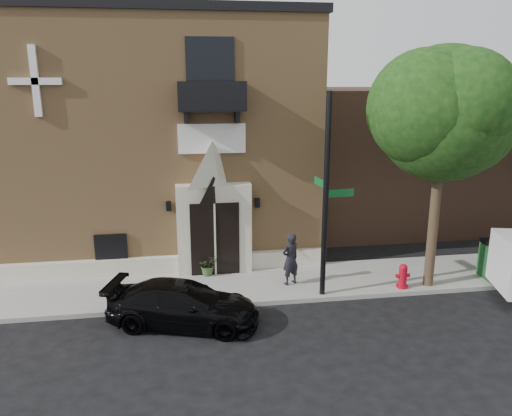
{
  "coord_description": "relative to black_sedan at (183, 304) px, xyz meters",
  "views": [
    {
      "loc": [
        -2.1,
        -14.08,
        6.94
      ],
      "look_at": [
        0.38,
        2.0,
        2.65
      ],
      "focal_mm": 35.0,
      "sensor_mm": 36.0,
      "label": 1
    }
  ],
  "objects": [
    {
      "name": "black_sedan",
      "position": [
        0.0,
        0.0,
        0.0
      ],
      "size": [
        4.68,
        2.93,
        1.26
      ],
      "primitive_type": "imported",
      "rotation": [
        0.0,
        0.0,
        1.28
      ],
      "color": "black",
      "rests_on": "ground"
    },
    {
      "name": "pedestrian_near",
      "position": [
        3.59,
        2.07,
        0.41
      ],
      "size": [
        0.77,
        0.67,
        1.78
      ],
      "primitive_type": "imported",
      "rotation": [
        0.0,
        0.0,
        3.6
      ],
      "color": "black",
      "rests_on": "sidewalk"
    },
    {
      "name": "ground",
      "position": [
        2.17,
        0.84,
        -0.63
      ],
      "size": [
        120.0,
        120.0,
        0.0
      ],
      "primitive_type": "plane",
      "color": "black",
      "rests_on": "ground"
    },
    {
      "name": "planter",
      "position": [
        0.89,
        3.27,
        -0.1
      ],
      "size": [
        0.83,
        0.77,
        0.76
      ],
      "primitive_type": "imported",
      "rotation": [
        0.0,
        0.0,
        0.32
      ],
      "color": "#3D592C",
      "rests_on": "sidewalk"
    },
    {
      "name": "street_tree_left",
      "position": [
        8.19,
        1.18,
        5.23
      ],
      "size": [
        4.97,
        4.38,
        7.77
      ],
      "color": "#38281C",
      "rests_on": "sidewalk"
    },
    {
      "name": "church",
      "position": [
        -0.82,
        8.79,
        4.0
      ],
      "size": [
        12.2,
        11.01,
        9.3
      ],
      "color": "tan",
      "rests_on": "ground"
    },
    {
      "name": "sidewalk",
      "position": [
        3.17,
        2.34,
        -0.56
      ],
      "size": [
        42.0,
        3.0,
        0.15
      ],
      "primitive_type": "cube",
      "color": "gray",
      "rests_on": "ground"
    },
    {
      "name": "street_sign",
      "position": [
        4.46,
        1.14,
        2.74
      ],
      "size": [
        1.05,
        1.02,
        6.4
      ],
      "rotation": [
        0.0,
        0.0,
        0.1
      ],
      "color": "black",
      "rests_on": "sidewalk"
    },
    {
      "name": "fire_hydrant",
      "position": [
        7.21,
        1.2,
        -0.08
      ],
      "size": [
        0.47,
        0.38,
        0.83
      ],
      "color": "#A5091A",
      "rests_on": "sidewalk"
    },
    {
      "name": "neighbour_building",
      "position": [
        14.17,
        9.84,
        2.57
      ],
      "size": [
        18.0,
        8.0,
        6.4
      ],
      "primitive_type": "cube",
      "color": "brown",
      "rests_on": "ground"
    }
  ]
}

